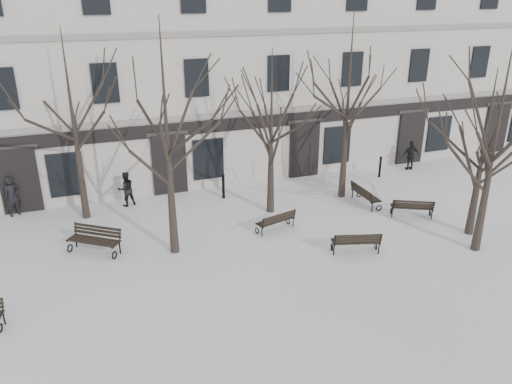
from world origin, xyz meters
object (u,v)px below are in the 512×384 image
bench_2 (412,207)px  bench_5 (365,194)px  tree_2 (498,127)px  bench_4 (276,221)px  tree_1 (165,113)px  bench_3 (95,239)px  tree_3 (486,135)px  bench_1 (356,241)px

bench_2 → bench_5: bearing=-31.5°
tree_2 → bench_4: size_ratio=4.34×
tree_1 → bench_3: bearing=161.0°
tree_3 → bench_1: size_ratio=3.51×
bench_3 → bench_5: bench_3 is taller
tree_1 → tree_3: (11.44, -2.50, -1.18)m
tree_1 → bench_2: 11.25m
tree_3 → bench_2: tree_3 is taller
tree_2 → bench_3: size_ratio=3.81×
bench_1 → bench_4: bearing=-36.3°
bench_3 → bench_4: bearing=31.0°
tree_2 → bench_3: (-13.48, 4.62, -4.19)m
bench_1 → bench_5: (2.70, 3.86, 0.01)m
bench_3 → bench_4: size_ratio=1.14×
bench_4 → tree_1: bearing=-10.5°
bench_2 → bench_5: 2.24m
tree_1 → bench_5: (9.00, 1.47, -4.77)m
bench_5 → tree_1: bearing=99.3°
bench_2 → tree_3: bearing=148.2°
bench_1 → bench_3: bearing=-4.0°
bench_4 → bench_5: (4.78, 1.14, 0.04)m
tree_2 → bench_5: size_ratio=4.20×
bench_3 → bench_5: bearing=38.6°
bench_4 → bench_1: bearing=112.4°
tree_1 → bench_1: bearing=-20.8°
bench_2 → bench_3: 13.02m
bench_5 → bench_2: bearing=-148.2°
tree_1 → bench_4: tree_1 is taller
tree_2 → bench_3: 14.86m
bench_1 → bench_3: size_ratio=0.94×
tree_1 → bench_1: size_ratio=4.52×
tree_2 → bench_5: bearing=108.4°
bench_4 → bench_5: 4.91m
bench_4 → bench_3: bearing=-20.1°
tree_3 → bench_3: tree_3 is taller
tree_3 → bench_2: size_ratio=3.62×
tree_2 → tree_3: size_ratio=1.16×
tree_3 → bench_5: size_ratio=3.62×
bench_1 → bench_3: bench_3 is taller
tree_1 → tree_3: size_ratio=1.29×
bench_2 → bench_1: bearing=53.6°
tree_3 → bench_3: (-14.21, 3.46, -3.54)m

